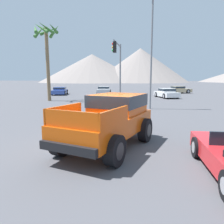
# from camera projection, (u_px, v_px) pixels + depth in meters

# --- Properties ---
(ground_plane) EXTENTS (320.00, 320.00, 0.00)m
(ground_plane) POSITION_uv_depth(u_px,v_px,m) (99.00, 147.00, 7.88)
(ground_plane) COLOR #4C4C51
(orange_pickup_truck) EXTENTS (3.21, 5.02, 1.86)m
(orange_pickup_truck) POSITION_uv_depth(u_px,v_px,m) (111.00, 118.00, 7.96)
(orange_pickup_truck) COLOR #CC4C0C
(orange_pickup_truck) RESTS_ON ground_plane
(parked_car_tan) EXTENTS (4.38, 3.25, 1.12)m
(parked_car_tan) POSITION_uv_depth(u_px,v_px,m) (178.00, 90.00, 35.05)
(parked_car_tan) COLOR tan
(parked_car_tan) RESTS_ON ground_plane
(parked_car_silver) EXTENTS (2.46, 4.44, 1.17)m
(parked_car_silver) POSITION_uv_depth(u_px,v_px,m) (104.00, 90.00, 32.98)
(parked_car_silver) COLOR #B7BABF
(parked_car_silver) RESTS_ON ground_plane
(parked_car_white) EXTENTS (3.06, 4.39, 1.17)m
(parked_car_white) POSITION_uv_depth(u_px,v_px,m) (167.00, 93.00, 27.20)
(parked_car_white) COLOR white
(parked_car_white) RESTS_ON ground_plane
(parked_car_blue) EXTENTS (2.77, 4.44, 1.10)m
(parked_car_blue) POSITION_uv_depth(u_px,v_px,m) (60.00, 91.00, 32.18)
(parked_car_blue) COLOR #334C9E
(parked_car_blue) RESTS_ON ground_plane
(traffic_light_main) EXTENTS (0.38, 4.10, 5.76)m
(traffic_light_main) POSITION_uv_depth(u_px,v_px,m) (118.00, 61.00, 20.32)
(traffic_light_main) COLOR slate
(traffic_light_main) RESTS_ON ground_plane
(street_lamp_post) EXTENTS (0.90, 0.24, 9.00)m
(street_lamp_post) POSITION_uv_depth(u_px,v_px,m) (152.00, 41.00, 16.76)
(street_lamp_post) COLOR slate
(street_lamp_post) RESTS_ON ground_plane
(palm_tree_tall) EXTENTS (3.01, 3.01, 8.08)m
(palm_tree_tall) POSITION_uv_depth(u_px,v_px,m) (46.00, 43.00, 22.80)
(palm_tree_tall) COLOR brown
(palm_tree_tall) RESTS_ON ground_plane
(distant_mountain_range) EXTENTS (155.95, 81.20, 17.96)m
(distant_mountain_range) POSITION_uv_depth(u_px,v_px,m) (175.00, 69.00, 119.72)
(distant_mountain_range) COLOR gray
(distant_mountain_range) RESTS_ON ground_plane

